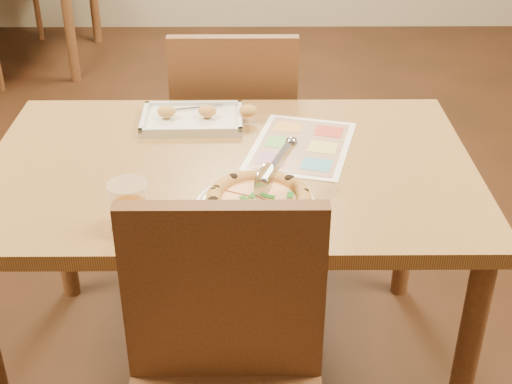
{
  "coord_description": "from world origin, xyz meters",
  "views": [
    {
      "loc": [
        0.06,
        -1.67,
        1.61
      ],
      "look_at": [
        0.07,
        -0.24,
        0.77
      ],
      "focal_mm": 50.0,
      "sensor_mm": 36.0,
      "label": 1
    }
  ],
  "objects_px": {
    "appetizer_tray": "(195,119)",
    "pizza": "(259,199)",
    "chair_far": "(235,121)",
    "plate": "(256,207)",
    "pizza_cutter": "(273,169)",
    "glass_tumbler": "(130,209)",
    "menu": "(301,145)",
    "chair_near": "(224,368)",
    "dining_table": "(230,190)"
  },
  "relations": [
    {
      "from": "appetizer_tray",
      "to": "pizza",
      "type": "bearing_deg",
      "value": -69.47
    },
    {
      "from": "chair_far",
      "to": "plate",
      "type": "xyz_separation_m",
      "value": [
        0.07,
        -0.84,
        0.16
      ]
    },
    {
      "from": "pizza_cutter",
      "to": "glass_tumbler",
      "type": "bearing_deg",
      "value": 140.83
    },
    {
      "from": "chair_far",
      "to": "plate",
      "type": "height_order",
      "value": "chair_far"
    },
    {
      "from": "appetizer_tray",
      "to": "plate",
      "type": "bearing_deg",
      "value": -70.25
    },
    {
      "from": "chair_far",
      "to": "glass_tumbler",
      "type": "xyz_separation_m",
      "value": [
        -0.22,
        -0.91,
        0.2
      ]
    },
    {
      "from": "menu",
      "to": "chair_far",
      "type": "bearing_deg",
      "value": 111.28
    },
    {
      "from": "chair_near",
      "to": "appetizer_tray",
      "type": "distance_m",
      "value": 0.88
    },
    {
      "from": "dining_table",
      "to": "pizza_cutter",
      "type": "bearing_deg",
      "value": -61.5
    },
    {
      "from": "plate",
      "to": "appetizer_tray",
      "type": "relative_size",
      "value": 0.84
    },
    {
      "from": "chair_near",
      "to": "pizza_cutter",
      "type": "distance_m",
      "value": 0.48
    },
    {
      "from": "pizza",
      "to": "chair_near",
      "type": "bearing_deg",
      "value": -101.67
    },
    {
      "from": "chair_far",
      "to": "pizza_cutter",
      "type": "relative_size",
      "value": 3.08
    },
    {
      "from": "menu",
      "to": "plate",
      "type": "bearing_deg",
      "value": -110.89
    },
    {
      "from": "dining_table",
      "to": "menu",
      "type": "distance_m",
      "value": 0.24
    },
    {
      "from": "dining_table",
      "to": "appetizer_tray",
      "type": "height_order",
      "value": "appetizer_tray"
    },
    {
      "from": "plate",
      "to": "glass_tumbler",
      "type": "relative_size",
      "value": 2.51
    },
    {
      "from": "plate",
      "to": "appetizer_tray",
      "type": "bearing_deg",
      "value": 109.75
    },
    {
      "from": "plate",
      "to": "menu",
      "type": "height_order",
      "value": "plate"
    },
    {
      "from": "dining_table",
      "to": "chair_far",
      "type": "bearing_deg",
      "value": 90.0
    },
    {
      "from": "chair_near",
      "to": "glass_tumbler",
      "type": "height_order",
      "value": "chair_near"
    },
    {
      "from": "pizza",
      "to": "pizza_cutter",
      "type": "height_order",
      "value": "pizza_cutter"
    },
    {
      "from": "pizza",
      "to": "glass_tumbler",
      "type": "distance_m",
      "value": 0.3
    },
    {
      "from": "appetizer_tray",
      "to": "glass_tumbler",
      "type": "relative_size",
      "value": 3.0
    },
    {
      "from": "chair_near",
      "to": "appetizer_tray",
      "type": "height_order",
      "value": "chair_near"
    },
    {
      "from": "dining_table",
      "to": "plate",
      "type": "bearing_deg",
      "value": -74.0
    },
    {
      "from": "plate",
      "to": "pizza",
      "type": "height_order",
      "value": "pizza"
    },
    {
      "from": "glass_tumbler",
      "to": "chair_near",
      "type": "bearing_deg",
      "value": -53.27
    },
    {
      "from": "pizza",
      "to": "appetizer_tray",
      "type": "height_order",
      "value": "appetizer_tray"
    },
    {
      "from": "glass_tumbler",
      "to": "menu",
      "type": "relative_size",
      "value": 0.31
    },
    {
      "from": "chair_far",
      "to": "pizza",
      "type": "xyz_separation_m",
      "value": [
        0.08,
        -0.84,
        0.18
      ]
    },
    {
      "from": "glass_tumbler",
      "to": "menu",
      "type": "distance_m",
      "value": 0.58
    },
    {
      "from": "pizza",
      "to": "glass_tumbler",
      "type": "height_order",
      "value": "glass_tumbler"
    },
    {
      "from": "appetizer_tray",
      "to": "menu",
      "type": "xyz_separation_m",
      "value": [
        0.3,
        -0.15,
        -0.01
      ]
    },
    {
      "from": "appetizer_tray",
      "to": "glass_tumbler",
      "type": "distance_m",
      "value": 0.57
    },
    {
      "from": "glass_tumbler",
      "to": "dining_table",
      "type": "bearing_deg",
      "value": 55.24
    },
    {
      "from": "pizza",
      "to": "appetizer_tray",
      "type": "relative_size",
      "value": 0.73
    },
    {
      "from": "plate",
      "to": "appetizer_tray",
      "type": "height_order",
      "value": "appetizer_tray"
    },
    {
      "from": "pizza",
      "to": "menu",
      "type": "bearing_deg",
      "value": 69.98
    },
    {
      "from": "appetizer_tray",
      "to": "menu",
      "type": "bearing_deg",
      "value": -26.94
    },
    {
      "from": "appetizer_tray",
      "to": "menu",
      "type": "relative_size",
      "value": 0.94
    },
    {
      "from": "pizza",
      "to": "dining_table",
      "type": "bearing_deg",
      "value": 107.64
    },
    {
      "from": "chair_far",
      "to": "appetizer_tray",
      "type": "height_order",
      "value": "chair_far"
    },
    {
      "from": "dining_table",
      "to": "chair_far",
      "type": "height_order",
      "value": "chair_far"
    },
    {
      "from": "chair_far",
      "to": "pizza_cutter",
      "type": "height_order",
      "value": "chair_far"
    },
    {
      "from": "appetizer_tray",
      "to": "dining_table",
      "type": "bearing_deg",
      "value": -66.83
    },
    {
      "from": "plate",
      "to": "menu",
      "type": "relative_size",
      "value": 0.79
    },
    {
      "from": "dining_table",
      "to": "plate",
      "type": "relative_size",
      "value": 4.53
    },
    {
      "from": "chair_near",
      "to": "plate",
      "type": "bearing_deg",
      "value": 79.27
    },
    {
      "from": "pizza_cutter",
      "to": "menu",
      "type": "height_order",
      "value": "pizza_cutter"
    }
  ]
}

